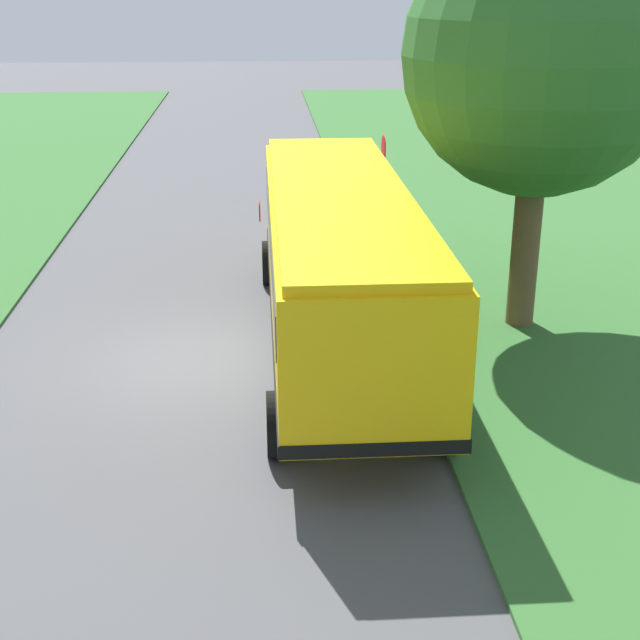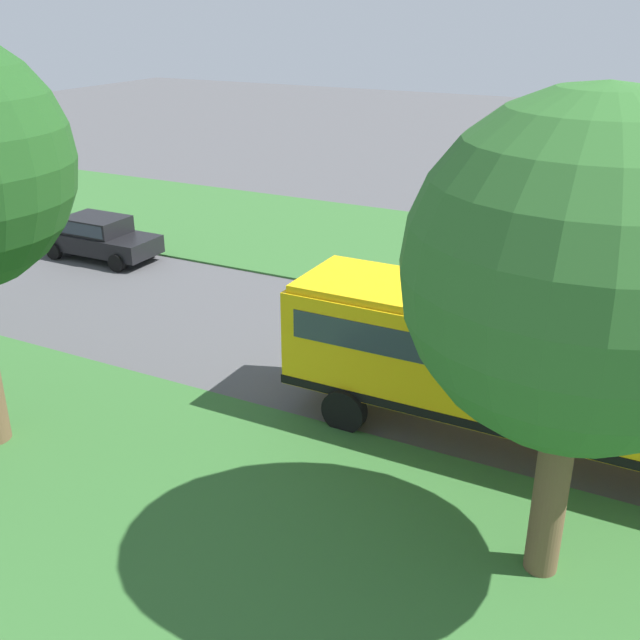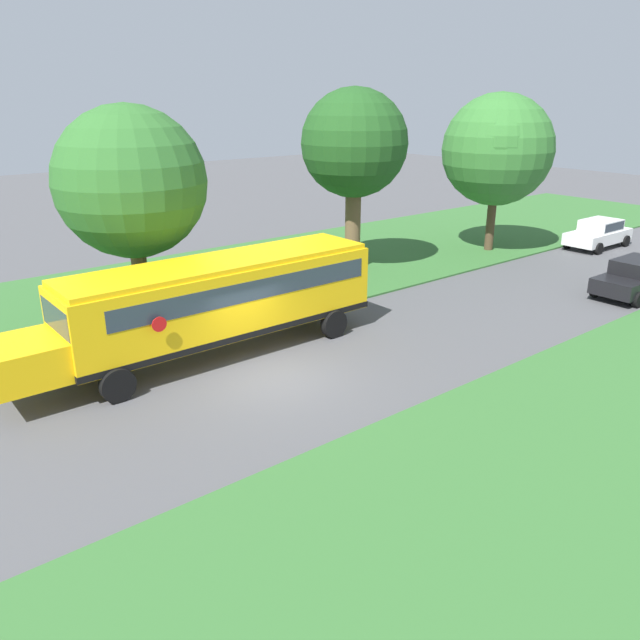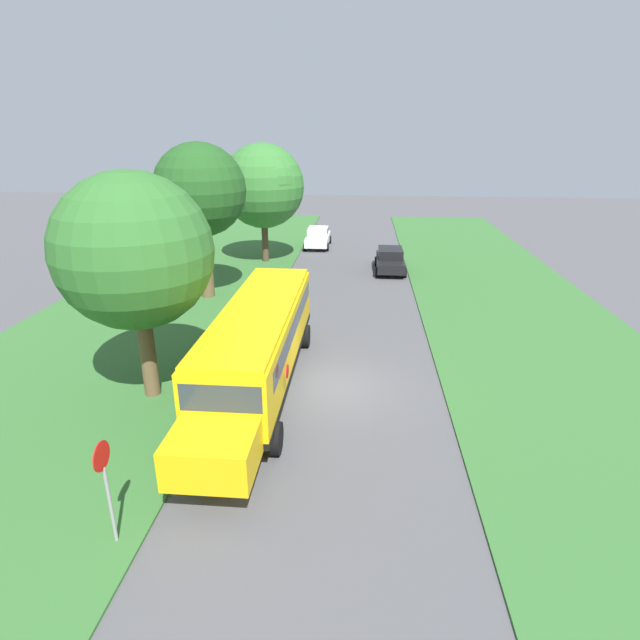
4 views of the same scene
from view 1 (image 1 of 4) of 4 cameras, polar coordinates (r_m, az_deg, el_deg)
The scene contains 4 objects.
ground_plane at distance 16.75m, azimuth -8.13°, elevation -2.49°, with size 120.00×120.00×0.00m, color #4C4C4F.
school_bus at distance 16.41m, azimuth 1.19°, elevation 4.39°, with size 2.84×12.42×3.16m.
oak_tree_beside_bus at distance 17.32m, azimuth 13.66°, elevation 16.02°, with size 5.16×5.16×7.90m.
stop_sign at distance 24.04m, azimuth 4.05°, elevation 9.36°, with size 0.08×0.68×2.74m.
Camera 1 is at (-1.32, 15.29, 6.70)m, focal length 50.00 mm.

